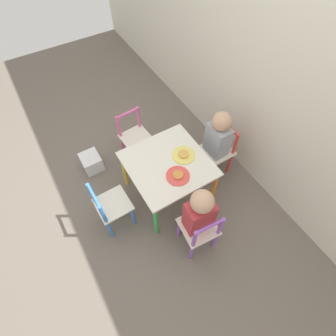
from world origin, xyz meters
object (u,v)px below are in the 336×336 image
plate_back (183,155)px  chair_red (218,151)px  plate_right (178,176)px  child_right (198,213)px  kids_table (168,167)px  storage_bin (92,162)px  chair_blue (111,207)px  chair_purple (200,230)px  child_back (215,140)px  chair_pink (135,138)px

plate_back → chair_red: bearing=90.7°
plate_right → child_right: bearing=-7.1°
kids_table → storage_bin: 0.87m
child_right → plate_back: bearing=-106.6°
kids_table → plate_back: 0.16m
chair_blue → child_right: child_right is taller
chair_red → plate_back: 0.44m
plate_right → chair_purple: bearing=-6.8°
child_right → storage_bin: child_right is taller
kids_table → chair_purple: 0.56m
chair_red → child_back: child_back is taller
plate_back → kids_table: bearing=-90.0°
chair_blue → storage_bin: size_ratio=2.69×
kids_table → chair_pink: size_ratio=1.18×
kids_table → chair_pink: bearing=-175.5°
chair_red → plate_back: bearing=-89.8°
kids_table → plate_right: (0.15, 0.00, 0.07)m
kids_table → plate_back: size_ratio=3.38×
kids_table → chair_blue: chair_blue is taller
chair_purple → child_right: (-0.06, 0.01, 0.18)m
chair_pink → chair_blue: 0.74m
chair_pink → child_back: size_ratio=0.72×
chair_purple → chair_blue: size_ratio=1.00×
chair_pink → storage_bin: chair_pink is taller
chair_blue → plate_back: 0.72m
chair_red → child_right: bearing=-50.9°
child_back → plate_back: child_back is taller
child_back → kids_table: bearing=-90.0°
chair_blue → plate_right: chair_blue is taller
chair_pink → plate_back: chair_pink is taller
child_right → plate_back: child_right is taller
kids_table → chair_blue: size_ratio=1.18×
chair_purple → child_back: size_ratio=0.72×
chair_blue → child_back: (-0.01, 1.02, 0.18)m
child_right → storage_bin: bearing=-62.9°
kids_table → chair_purple: chair_purple is taller
plate_right → plate_back: bearing=135.0°
child_right → child_back: size_ratio=0.99×
chair_red → child_back: bearing=-90.0°
chair_red → chair_blue: bearing=-89.7°
chair_purple → child_back: bearing=-129.1°
child_right → chair_purple: bearing=90.0°
chair_red → storage_bin: (-0.63, -1.04, -0.18)m
child_back → storage_bin: bearing=-123.5°
chair_red → chair_purple: bearing=-47.7°
kids_table → chair_red: (-0.00, 0.54, -0.14)m
chair_red → chair_pink: bearing=-133.0°
plate_right → plate_back: 0.21m
chair_red → plate_back: chair_red is taller
kids_table → storage_bin: kids_table is taller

